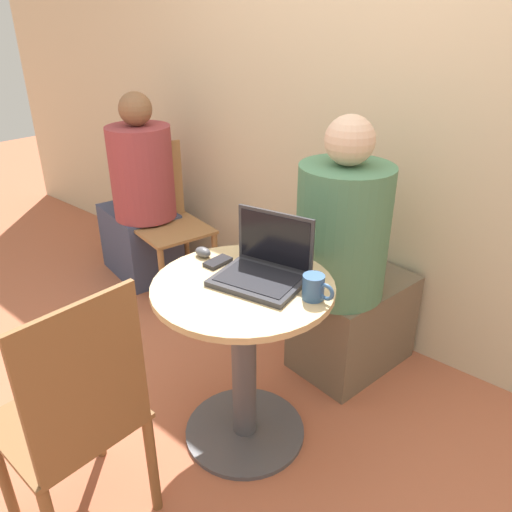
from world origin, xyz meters
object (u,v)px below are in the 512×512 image
chair_empty (77,420)px  person_seated (348,276)px  laptop (264,267)px  cell_phone (218,262)px

chair_empty → person_seated: 1.30m
chair_empty → laptop: bearing=79.2°
laptop → chair_empty: size_ratio=0.37×
laptop → chair_empty: laptop is taller
laptop → person_seated: person_seated is taller
cell_phone → person_seated: 0.67m
cell_phone → person_seated: bearing=67.0°
laptop → chair_empty: (-0.14, -0.73, -0.29)m
laptop → cell_phone: bearing=-173.2°
cell_phone → laptop: bearing=6.8°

